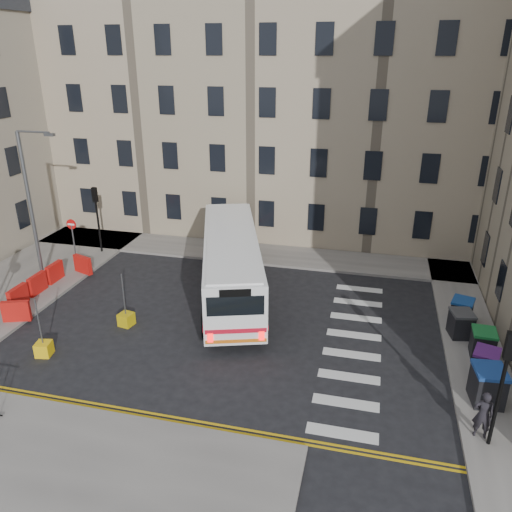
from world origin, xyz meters
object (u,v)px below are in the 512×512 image
at_px(bus, 231,262).
at_px(bollard_yellow, 44,349).
at_px(wheelie_bin_a, 488,385).
at_px(wheelie_bin_e, 462,311).
at_px(wheelie_bin_c, 483,343).
at_px(pedestrian, 483,415).
at_px(wheelie_bin_d, 461,324).
at_px(streetlamp, 30,206).
at_px(wheelie_bin_b, 485,364).
at_px(bollard_chevron, 126,319).

relative_size(bus, bollard_yellow, 19.74).
height_order(wheelie_bin_a, wheelie_bin_e, wheelie_bin_a).
height_order(wheelie_bin_c, wheelie_bin_e, wheelie_bin_c).
height_order(pedestrian, bollard_yellow, pedestrian).
height_order(bus, wheelie_bin_a, bus).
height_order(wheelie_bin_d, wheelie_bin_e, wheelie_bin_d).
bearing_deg(bus, streetlamp, 167.42).
height_order(wheelie_bin_b, wheelie_bin_c, wheelie_bin_c).
height_order(wheelie_bin_e, bollard_yellow, wheelie_bin_e).
height_order(streetlamp, bus, streetlamp).
relative_size(wheelie_bin_b, wheelie_bin_c, 1.08).
bearing_deg(pedestrian, bus, -33.66).
bearing_deg(wheelie_bin_e, pedestrian, -75.85).
bearing_deg(wheelie_bin_b, bollard_yellow, -154.60).
height_order(wheelie_bin_a, wheelie_bin_d, wheelie_bin_a).
distance_m(streetlamp, bollard_yellow, 8.74).
height_order(bus, wheelie_bin_c, bus).
relative_size(streetlamp, wheelie_bin_a, 6.02).
bearing_deg(wheelie_bin_c, wheelie_bin_d, 116.77).
xyz_separation_m(wheelie_bin_e, bollard_yellow, (-17.18, -6.76, -0.43)).
bearing_deg(wheelie_bin_b, bollard_chevron, -164.85).
bearing_deg(bollard_chevron, streetlamp, 154.27).
height_order(wheelie_bin_c, pedestrian, pedestrian).
relative_size(pedestrian, bollard_chevron, 2.87).
relative_size(wheelie_bin_c, pedestrian, 0.68).
bearing_deg(bollard_chevron, pedestrian, -15.22).
bearing_deg(bollard_yellow, wheelie_bin_d, 18.04).
xyz_separation_m(bus, bollard_yellow, (-6.00, -7.34, -1.53)).
distance_m(wheelie_bin_c, bollard_yellow, 18.13).
xyz_separation_m(wheelie_bin_d, bollard_yellow, (-17.00, -5.54, -0.44)).
relative_size(wheelie_bin_a, pedestrian, 0.79).
bearing_deg(bollard_chevron, bollard_yellow, -125.19).
bearing_deg(bollard_chevron, wheelie_bin_e, 13.79).
bearing_deg(pedestrian, wheelie_bin_b, -97.33).
height_order(wheelie_bin_a, wheelie_bin_b, wheelie_bin_a).
xyz_separation_m(wheelie_bin_c, bollard_yellow, (-17.66, -4.08, -0.44)).
relative_size(bus, wheelie_bin_b, 9.40).
height_order(streetlamp, bollard_yellow, streetlamp).
bearing_deg(bus, bollard_yellow, -147.47).
bearing_deg(wheelie_bin_e, wheelie_bin_d, -81.67).
distance_m(bollard_yellow, bollard_chevron, 3.77).
bearing_deg(bollard_yellow, wheelie_bin_e, 21.48).
xyz_separation_m(streetlamp, wheelie_bin_e, (21.70, 0.46, -3.60)).
height_order(streetlamp, wheelie_bin_c, streetlamp).
bearing_deg(bollard_yellow, streetlamp, 125.65).
xyz_separation_m(wheelie_bin_a, pedestrian, (-0.48, -1.93, 0.18)).
bearing_deg(bollard_chevron, wheelie_bin_b, -1.96).
distance_m(wheelie_bin_c, wheelie_bin_d, 1.61).
bearing_deg(wheelie_bin_a, wheelie_bin_d, 88.27).
bearing_deg(wheelie_bin_e, bollard_chevron, -149.48).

